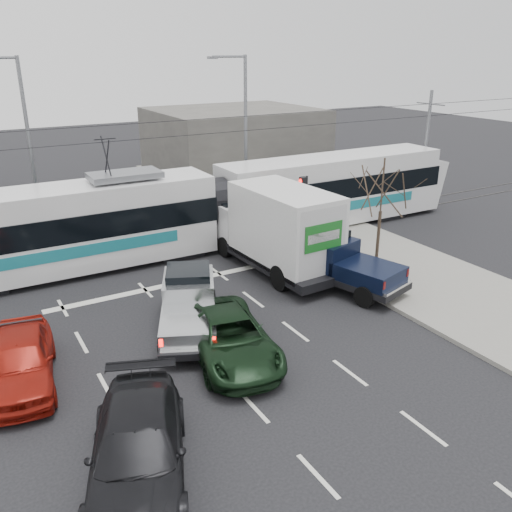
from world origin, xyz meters
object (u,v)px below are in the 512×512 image
bare_tree (382,191)px  green_car (230,337)px  tram (214,206)px  box_truck (276,229)px  street_lamp_far (25,137)px  traffic_signal (304,197)px  silver_pickup (189,302)px  navy_pickup (337,260)px  dark_car (138,449)px  red_car (20,360)px  street_lamp_near (243,126)px

bare_tree → green_car: size_ratio=0.97×
tram → box_truck: bearing=-76.5°
street_lamp_far → tram: 10.29m
street_lamp_far → tram: (7.38, -6.48, -3.09)m
traffic_signal → green_car: size_ratio=0.70×
silver_pickup → navy_pickup: navy_pickup is taller
box_truck → green_car: box_truck is taller
street_lamp_far → dark_car: size_ratio=1.68×
traffic_signal → street_lamp_far: street_lamp_far is taller
bare_tree → green_car: (-8.65, -2.84, -3.08)m
bare_tree → silver_pickup: bearing=-178.3°
box_truck → dark_car: 13.28m
tram → red_car: (-10.24, -8.12, -1.24)m
street_lamp_far → green_car: bearing=-79.1°
silver_pickup → red_car: size_ratio=1.21×
silver_pickup → bare_tree: bearing=26.0°
navy_pickup → box_truck: bearing=97.8°
bare_tree → street_lamp_near: bearing=91.4°
traffic_signal → silver_pickup: (-7.81, -4.26, -1.78)m
street_lamp_near → traffic_signal: bearing=-96.4°
bare_tree → dark_car: 14.71m
box_truck → bare_tree: bearing=-42.0°
traffic_signal → dark_car: bearing=-138.4°
box_truck → street_lamp_far: bearing=125.4°
green_car → dark_car: (-4.22, -3.61, 0.06)m
bare_tree → tram: size_ratio=0.18×
bare_tree → green_car: bare_tree is taller
dark_car → traffic_signal: bearing=62.8°
bare_tree → traffic_signal: (-1.13, 4.00, -1.05)m
traffic_signal → tram: size_ratio=0.13×
bare_tree → box_truck: size_ratio=0.65×
bare_tree → dark_car: (-12.87, -6.45, -3.01)m
tram → red_car: bearing=-141.3°
green_car → red_car: (-5.99, 1.74, 0.07)m
traffic_signal → dark_car: size_ratio=0.67×
silver_pickup → green_car: bearing=-59.3°
traffic_signal → street_lamp_near: 7.91m
traffic_signal → tram: 4.52m
traffic_signal → tram: bearing=137.3°
bare_tree → navy_pickup: 3.47m
dark_car → green_car: bearing=61.7°
street_lamp_near → navy_pickup: 12.32m
tram → red_car: size_ratio=6.04×
silver_pickup → box_truck: box_truck is taller
traffic_signal → bare_tree: bearing=-74.2°
traffic_signal → street_lamp_near: size_ratio=0.40×
street_lamp_far → red_car: 15.49m
silver_pickup → street_lamp_near: bearing=77.9°
street_lamp_far → dark_car: street_lamp_far is taller
silver_pickup → box_truck: size_ratio=0.72×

